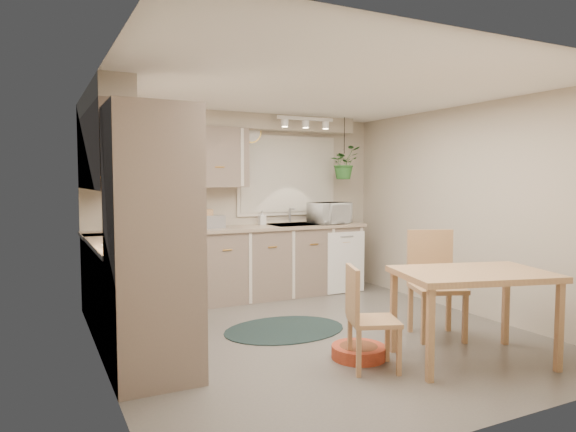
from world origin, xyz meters
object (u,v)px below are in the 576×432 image
Objects in this scene: braided_rug at (285,329)px; microwave at (329,211)px; chair_back at (437,285)px; pet_bed at (359,352)px; chair_left at (374,318)px; dining_table at (472,316)px.

microwave is at bearing 45.11° from braided_rug.
microwave reaches higher than braided_rug.
chair_back is 2.21× the size of pet_bed.
microwave is (1.20, 2.67, 0.70)m from chair_left.
microwave reaches higher than chair_left.
pet_bed is at bearing 148.73° from dining_table.
braided_rug is 2.73× the size of pet_bed.
pet_bed is 2.88m from microwave.
dining_table is at bearing 96.12° from chair_left.
microwave is (1.36, 1.37, 1.11)m from braided_rug.
chair_left is at bearing 164.81° from dining_table.
chair_left reaches higher than dining_table.
chair_left is at bearing -124.68° from microwave.
chair_left is 0.45m from pet_bed.
chair_left is at bearing -97.61° from pet_bed.
chair_left is at bearing 43.35° from chair_back.
microwave is at bearing 177.16° from chair_left.
dining_table is 0.96× the size of braided_rug.
chair_back is at bearing 72.13° from dining_table.
chair_back is (0.21, 0.64, 0.13)m from dining_table.
chair_back is 2.34m from microwave.
dining_table is 1.87m from braided_rug.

